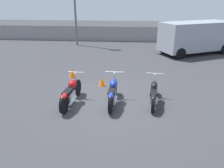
# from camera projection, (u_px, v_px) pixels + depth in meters

# --- Properties ---
(ground_plane) EXTENTS (60.00, 60.00, 0.00)m
(ground_plane) POSITION_uv_depth(u_px,v_px,m) (112.00, 101.00, 8.21)
(ground_plane) COLOR #38383D
(fence_back) EXTENTS (40.00, 0.04, 1.28)m
(fence_back) POSITION_uv_depth(u_px,v_px,m) (124.00, 34.00, 19.00)
(fence_back) COLOR gray
(fence_back) RESTS_ON ground_plane
(motorcycle_slot_0) EXTENTS (0.60, 2.07, 1.03)m
(motorcycle_slot_0) POSITION_uv_depth(u_px,v_px,m) (71.00, 93.00, 7.81)
(motorcycle_slot_0) COLOR black
(motorcycle_slot_0) RESTS_ON ground_plane
(motorcycle_slot_1) EXTENTS (0.72, 2.04, 1.04)m
(motorcycle_slot_1) POSITION_uv_depth(u_px,v_px,m) (113.00, 92.00, 7.82)
(motorcycle_slot_1) COLOR black
(motorcycle_slot_1) RESTS_ON ground_plane
(motorcycle_slot_2) EXTENTS (0.66, 1.98, 0.96)m
(motorcycle_slot_2) POSITION_uv_depth(u_px,v_px,m) (154.00, 93.00, 7.88)
(motorcycle_slot_2) COLOR black
(motorcycle_slot_2) RESTS_ON ground_plane
(parked_van) EXTENTS (5.18, 3.85, 2.12)m
(parked_van) POSITION_uv_depth(u_px,v_px,m) (196.00, 36.00, 14.70)
(parked_van) COLOR #999EA8
(parked_van) RESTS_ON ground_plane
(traffic_cone_near) EXTENTS (0.29, 0.29, 0.41)m
(traffic_cone_near) POSITION_uv_depth(u_px,v_px,m) (102.00, 81.00, 9.54)
(traffic_cone_near) COLOR orange
(traffic_cone_near) RESTS_ON ground_plane
(traffic_cone_far) EXTENTS (0.33, 0.33, 0.48)m
(traffic_cone_far) POSITION_uv_depth(u_px,v_px,m) (72.00, 73.00, 10.54)
(traffic_cone_far) COLOR orange
(traffic_cone_far) RESTS_ON ground_plane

